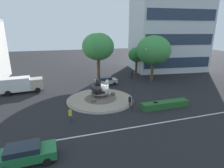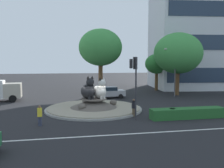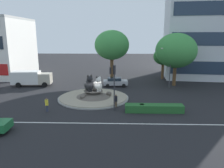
{
  "view_description": "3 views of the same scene",
  "coord_description": "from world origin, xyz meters",
  "px_view_note": "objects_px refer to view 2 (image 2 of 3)",
  "views": [
    {
      "loc": [
        -5.87,
        -24.79,
        10.06
      ],
      "look_at": [
        2.2,
        1.09,
        2.06
      ],
      "focal_mm": 28.69,
      "sensor_mm": 36.0,
      "label": 1
    },
    {
      "loc": [
        -2.85,
        -24.75,
        5.04
      ],
      "look_at": [
        2.29,
        1.74,
        2.51
      ],
      "focal_mm": 38.56,
      "sensor_mm": 36.0,
      "label": 2
    },
    {
      "loc": [
        3.58,
        -29.17,
        8.72
      ],
      "look_at": [
        2.65,
        0.25,
        2.08
      ],
      "focal_mm": 34.04,
      "sensor_mm": 36.0,
      "label": 3
    }
  ],
  "objects_px": {
    "second_tree_near_tower": "(157,64)",
    "third_tree_left": "(178,53)",
    "traffic_light_mast": "(135,74)",
    "streetlight_arm": "(174,69)",
    "cat_statue_white": "(100,91)",
    "broadleaf_tree_behind_island": "(100,48)",
    "cat_statue_black": "(88,90)",
    "office_tower": "(203,1)",
    "litter_bin": "(172,114)",
    "pedestrian_yellow_shirt": "(40,115)",
    "parked_car_right": "(109,92)",
    "pedestrian_black_shirt": "(134,107)"
  },
  "relations": [
    {
      "from": "traffic_light_mast",
      "to": "third_tree_left",
      "type": "bearing_deg",
      "value": -41.07
    },
    {
      "from": "traffic_light_mast",
      "to": "streetlight_arm",
      "type": "bearing_deg",
      "value": -41.04
    },
    {
      "from": "third_tree_left",
      "to": "litter_bin",
      "type": "height_order",
      "value": "third_tree_left"
    },
    {
      "from": "traffic_light_mast",
      "to": "pedestrian_yellow_shirt",
      "type": "relative_size",
      "value": 3.33
    },
    {
      "from": "cat_statue_white",
      "to": "streetlight_arm",
      "type": "relative_size",
      "value": 0.35
    },
    {
      "from": "pedestrian_black_shirt",
      "to": "litter_bin",
      "type": "xyz_separation_m",
      "value": [
        3.1,
        -1.56,
        -0.4
      ]
    },
    {
      "from": "cat_statue_white",
      "to": "parked_car_right",
      "type": "height_order",
      "value": "cat_statue_white"
    },
    {
      "from": "traffic_light_mast",
      "to": "pedestrian_black_shirt",
      "type": "bearing_deg",
      "value": -16.09
    },
    {
      "from": "second_tree_near_tower",
      "to": "litter_bin",
      "type": "distance_m",
      "value": 21.52
    },
    {
      "from": "cat_statue_white",
      "to": "third_tree_left",
      "type": "distance_m",
      "value": 16.21
    },
    {
      "from": "traffic_light_mast",
      "to": "litter_bin",
      "type": "height_order",
      "value": "traffic_light_mast"
    },
    {
      "from": "second_tree_near_tower",
      "to": "pedestrian_yellow_shirt",
      "type": "distance_m",
      "value": 27.21
    },
    {
      "from": "parked_car_right",
      "to": "litter_bin",
      "type": "xyz_separation_m",
      "value": [
        3.39,
        -12.91,
        -0.38
      ]
    },
    {
      "from": "cat_statue_white",
      "to": "broadleaf_tree_behind_island",
      "type": "relative_size",
      "value": 0.25
    },
    {
      "from": "cat_statue_black",
      "to": "litter_bin",
      "type": "bearing_deg",
      "value": 33.72
    },
    {
      "from": "cat_statue_black",
      "to": "office_tower",
      "type": "relative_size",
      "value": 0.08
    },
    {
      "from": "litter_bin",
      "to": "pedestrian_yellow_shirt",
      "type": "bearing_deg",
      "value": -178.72
    },
    {
      "from": "cat_statue_black",
      "to": "cat_statue_white",
      "type": "relative_size",
      "value": 1.11
    },
    {
      "from": "cat_statue_white",
      "to": "traffic_light_mast",
      "type": "distance_m",
      "value": 5.65
    },
    {
      "from": "cat_statue_white",
      "to": "office_tower",
      "type": "distance_m",
      "value": 31.94
    },
    {
      "from": "cat_statue_black",
      "to": "litter_bin",
      "type": "distance_m",
      "value": 8.77
    },
    {
      "from": "cat_statue_white",
      "to": "parked_car_right",
      "type": "bearing_deg",
      "value": 142.56
    },
    {
      "from": "cat_statue_black",
      "to": "second_tree_near_tower",
      "type": "distance_m",
      "value": 20.22
    },
    {
      "from": "third_tree_left",
      "to": "pedestrian_yellow_shirt",
      "type": "xyz_separation_m",
      "value": [
        -18.5,
        -14.15,
        -5.4
      ]
    },
    {
      "from": "third_tree_left",
      "to": "pedestrian_black_shirt",
      "type": "relative_size",
      "value": 5.7
    },
    {
      "from": "pedestrian_yellow_shirt",
      "to": "parked_car_right",
      "type": "bearing_deg",
      "value": -173.11
    },
    {
      "from": "office_tower",
      "to": "second_tree_near_tower",
      "type": "distance_m",
      "value": 15.85
    },
    {
      "from": "cat_statue_white",
      "to": "litter_bin",
      "type": "distance_m",
      "value": 7.84
    },
    {
      "from": "pedestrian_yellow_shirt",
      "to": "litter_bin",
      "type": "relative_size",
      "value": 1.81
    },
    {
      "from": "streetlight_arm",
      "to": "pedestrian_black_shirt",
      "type": "bearing_deg",
      "value": 39.76
    },
    {
      "from": "second_tree_near_tower",
      "to": "pedestrian_black_shirt",
      "type": "height_order",
      "value": "second_tree_near_tower"
    },
    {
      "from": "office_tower",
      "to": "litter_bin",
      "type": "height_order",
      "value": "office_tower"
    },
    {
      "from": "pedestrian_black_shirt",
      "to": "parked_car_right",
      "type": "bearing_deg",
      "value": 168.75
    },
    {
      "from": "cat_statue_black",
      "to": "streetlight_arm",
      "type": "distance_m",
      "value": 14.59
    },
    {
      "from": "office_tower",
      "to": "pedestrian_black_shirt",
      "type": "distance_m",
      "value": 32.95
    },
    {
      "from": "broadleaf_tree_behind_island",
      "to": "parked_car_right",
      "type": "bearing_deg",
      "value": -77.61
    },
    {
      "from": "broadleaf_tree_behind_island",
      "to": "office_tower",
      "type": "bearing_deg",
      "value": 18.6
    },
    {
      "from": "streetlight_arm",
      "to": "cat_statue_white",
      "type": "bearing_deg",
      "value": 21.01
    },
    {
      "from": "cat_statue_white",
      "to": "traffic_light_mast",
      "type": "bearing_deg",
      "value": 5.43
    },
    {
      "from": "pedestrian_yellow_shirt",
      "to": "pedestrian_black_shirt",
      "type": "height_order",
      "value": "pedestrian_black_shirt"
    },
    {
      "from": "office_tower",
      "to": "second_tree_near_tower",
      "type": "relative_size",
      "value": 5.17
    },
    {
      "from": "broadleaf_tree_behind_island",
      "to": "pedestrian_black_shirt",
      "type": "bearing_deg",
      "value": -86.16
    },
    {
      "from": "traffic_light_mast",
      "to": "parked_car_right",
      "type": "height_order",
      "value": "traffic_light_mast"
    },
    {
      "from": "broadleaf_tree_behind_island",
      "to": "pedestrian_black_shirt",
      "type": "distance_m",
      "value": 15.77
    },
    {
      "from": "traffic_light_mast",
      "to": "second_tree_near_tower",
      "type": "distance_m",
      "value": 22.03
    },
    {
      "from": "pedestrian_yellow_shirt",
      "to": "second_tree_near_tower",
      "type": "bearing_deg",
      "value": 176.87
    },
    {
      "from": "streetlight_arm",
      "to": "litter_bin",
      "type": "xyz_separation_m",
      "value": [
        -5.76,
        -12.03,
        -3.57
      ]
    },
    {
      "from": "second_tree_near_tower",
      "to": "third_tree_left",
      "type": "height_order",
      "value": "third_tree_left"
    },
    {
      "from": "broadleaf_tree_behind_island",
      "to": "litter_bin",
      "type": "xyz_separation_m",
      "value": [
        4.07,
        -16.01,
        -6.64
      ]
    },
    {
      "from": "broadleaf_tree_behind_island",
      "to": "streetlight_arm",
      "type": "relative_size",
      "value": 1.41
    }
  ]
}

